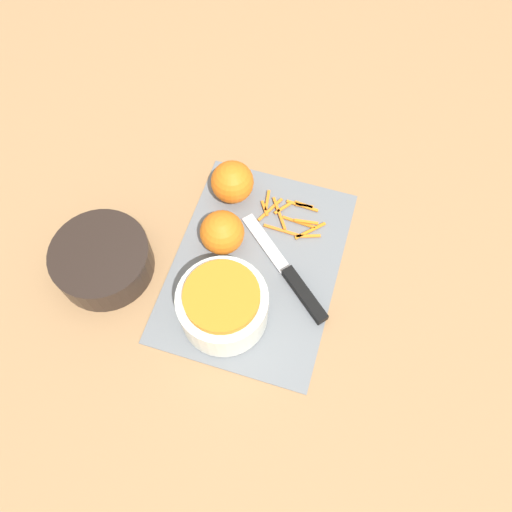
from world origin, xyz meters
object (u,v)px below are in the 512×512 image
bowl_speckled (223,305)px  knife (297,284)px  bowl_dark (103,260)px  orange_right (232,182)px  orange_left (222,233)px

bowl_speckled → knife: (0.09, -0.10, -0.04)m
bowl_dark → orange_right: 0.27m
knife → orange_left: (0.04, 0.15, 0.03)m
bowl_speckled → knife: size_ratio=0.74×
bowl_speckled → bowl_dark: bowl_speckled is taller
bowl_dark → orange_left: bearing=-60.4°
bowl_speckled → orange_right: (0.23, 0.06, -0.00)m
orange_left → bowl_speckled: bearing=-160.6°
orange_left → knife: bearing=-105.9°
orange_left → orange_right: bearing=8.7°
bowl_speckled → bowl_dark: bearing=83.8°
bowl_dark → orange_left: size_ratio=2.17×
bowl_speckled → orange_left: bearing=19.4°
bowl_dark → orange_left: (0.10, -0.18, 0.01)m
knife → orange_right: orange_right is taller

